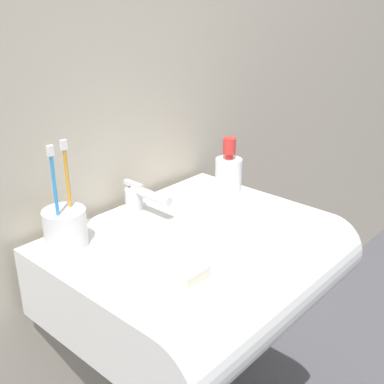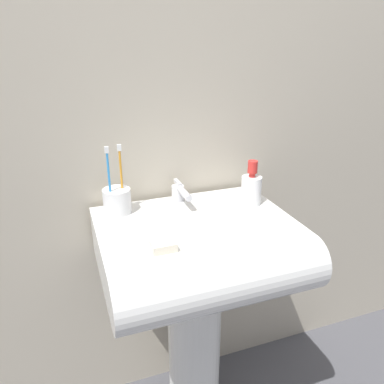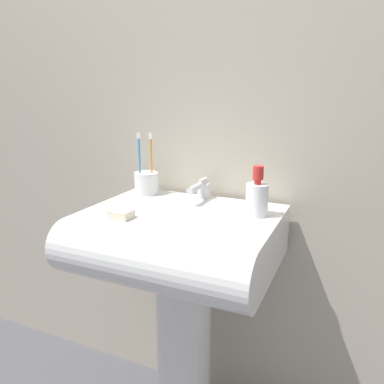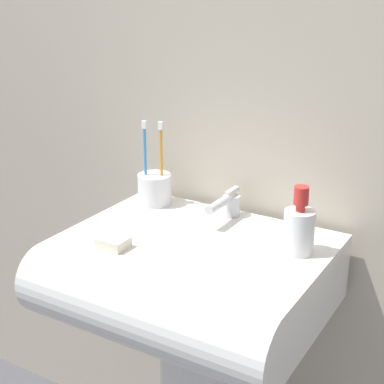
% 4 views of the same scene
% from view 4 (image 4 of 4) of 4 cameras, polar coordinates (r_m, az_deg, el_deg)
% --- Properties ---
extents(wall_back, '(5.00, 0.05, 2.40)m').
position_cam_4_polar(wall_back, '(1.46, 5.71, 11.80)').
color(wall_back, '#B7AD99').
rests_on(wall_back, ground).
extents(sink_basin, '(0.59, 0.49, 0.16)m').
position_cam_4_polar(sink_basin, '(1.34, -0.71, -8.62)').
color(sink_basin, white).
rests_on(sink_basin, sink_pedestal).
extents(faucet, '(0.04, 0.15, 0.07)m').
position_cam_4_polar(faucet, '(1.45, 3.65, -1.21)').
color(faucet, silver).
rests_on(faucet, sink_basin).
extents(toothbrush_cup, '(0.09, 0.09, 0.22)m').
position_cam_4_polar(toothbrush_cup, '(1.54, -3.64, 0.39)').
color(toothbrush_cup, white).
rests_on(toothbrush_cup, sink_basin).
extents(soap_bottle, '(0.07, 0.07, 0.15)m').
position_cam_4_polar(soap_bottle, '(1.28, 10.34, -3.51)').
color(soap_bottle, white).
rests_on(soap_bottle, sink_basin).
extents(bar_soap, '(0.06, 0.05, 0.02)m').
position_cam_4_polar(bar_soap, '(1.31, -7.63, -4.90)').
color(bar_soap, silver).
rests_on(bar_soap, sink_basin).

